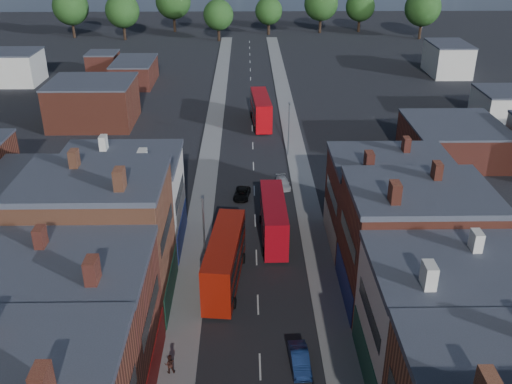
{
  "coord_description": "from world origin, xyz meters",
  "views": [
    {
      "loc": [
        -0.91,
        -18.52,
        32.32
      ],
      "look_at": [
        0.0,
        34.75,
        6.3
      ],
      "focal_mm": 40.0,
      "sensor_mm": 36.0,
      "label": 1
    }
  ],
  "objects_px": {
    "car_1": "(300,360)",
    "ped_1": "(170,364)",
    "bus_0": "(225,259)",
    "bus_2": "(261,109)",
    "car_2": "(242,194)",
    "car_3": "(283,183)",
    "bus_1": "(274,218)"
  },
  "relations": [
    {
      "from": "bus_0",
      "to": "car_1",
      "type": "bearing_deg",
      "value": -55.17
    },
    {
      "from": "bus_0",
      "to": "bus_2",
      "type": "xyz_separation_m",
      "value": [
        4.61,
        46.38,
        -0.02
      ]
    },
    {
      "from": "car_1",
      "to": "car_2",
      "type": "relative_size",
      "value": 1.04
    },
    {
      "from": "bus_0",
      "to": "ped_1",
      "type": "distance_m",
      "value": 12.76
    },
    {
      "from": "car_1",
      "to": "ped_1",
      "type": "xyz_separation_m",
      "value": [
        -10.17,
        -0.59,
        0.27
      ]
    },
    {
      "from": "car_2",
      "to": "car_3",
      "type": "bearing_deg",
      "value": 37.77
    },
    {
      "from": "car_2",
      "to": "ped_1",
      "type": "bearing_deg",
      "value": -92.31
    },
    {
      "from": "car_3",
      "to": "car_1",
      "type": "bearing_deg",
      "value": -98.02
    },
    {
      "from": "bus_1",
      "to": "bus_2",
      "type": "height_order",
      "value": "bus_2"
    },
    {
      "from": "car_1",
      "to": "ped_1",
      "type": "height_order",
      "value": "ped_1"
    },
    {
      "from": "bus_1",
      "to": "car_2",
      "type": "bearing_deg",
      "value": 107.92
    },
    {
      "from": "bus_1",
      "to": "car_3",
      "type": "distance_m",
      "value": 13.56
    },
    {
      "from": "car_2",
      "to": "car_3",
      "type": "xyz_separation_m",
      "value": [
        5.38,
        3.1,
        0.01
      ]
    },
    {
      "from": "car_2",
      "to": "ped_1",
      "type": "relative_size",
      "value": 2.4
    },
    {
      "from": "car_3",
      "to": "car_2",
      "type": "bearing_deg",
      "value": -156.89
    },
    {
      "from": "bus_0",
      "to": "car_2",
      "type": "distance_m",
      "value": 18.83
    },
    {
      "from": "bus_1",
      "to": "ped_1",
      "type": "distance_m",
      "value": 22.39
    },
    {
      "from": "bus_2",
      "to": "car_3",
      "type": "distance_m",
      "value": 24.84
    },
    {
      "from": "bus_2",
      "to": "car_1",
      "type": "distance_m",
      "value": 57.85
    },
    {
      "from": "bus_1",
      "to": "bus_0",
      "type": "bearing_deg",
      "value": -121.92
    },
    {
      "from": "car_2",
      "to": "ped_1",
      "type": "distance_m",
      "value": 31.13
    },
    {
      "from": "bus_2",
      "to": "ped_1",
      "type": "bearing_deg",
      "value": -102.08
    },
    {
      "from": "bus_0",
      "to": "bus_1",
      "type": "distance_m",
      "value": 9.84
    },
    {
      "from": "bus_0",
      "to": "car_2",
      "type": "height_order",
      "value": "bus_0"
    },
    {
      "from": "car_2",
      "to": "car_3",
      "type": "relative_size",
      "value": 1.02
    },
    {
      "from": "car_1",
      "to": "car_3",
      "type": "distance_m",
      "value": 33.16
    },
    {
      "from": "car_2",
      "to": "ped_1",
      "type": "height_order",
      "value": "ped_1"
    },
    {
      "from": "bus_0",
      "to": "bus_2",
      "type": "bearing_deg",
      "value": 90.46
    },
    {
      "from": "bus_0",
      "to": "bus_1",
      "type": "height_order",
      "value": "bus_0"
    },
    {
      "from": "bus_1",
      "to": "ped_1",
      "type": "xyz_separation_m",
      "value": [
        -8.97,
        -20.46,
        -1.58
      ]
    },
    {
      "from": "bus_0",
      "to": "car_1",
      "type": "relative_size",
      "value": 2.94
    },
    {
      "from": "car_3",
      "to": "ped_1",
      "type": "xyz_separation_m",
      "value": [
        -10.84,
        -33.75,
        0.38
      ]
    }
  ]
}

